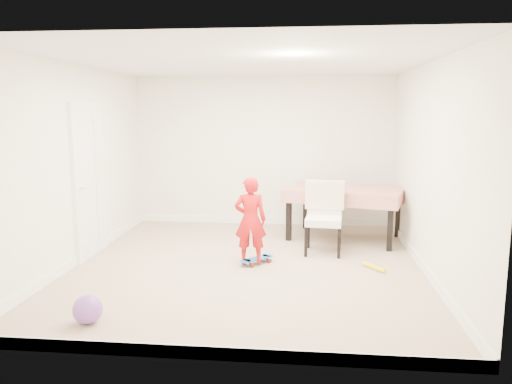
# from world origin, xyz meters

# --- Properties ---
(ground) EXTENTS (5.00, 5.00, 0.00)m
(ground) POSITION_xyz_m (0.00, 0.00, 0.00)
(ground) COLOR tan
(ground) RESTS_ON ground
(ceiling) EXTENTS (4.50, 5.00, 0.04)m
(ceiling) POSITION_xyz_m (0.00, 0.00, 2.58)
(ceiling) COLOR silver
(ceiling) RESTS_ON wall_back
(wall_back) EXTENTS (4.50, 0.04, 2.60)m
(wall_back) POSITION_xyz_m (0.00, 2.48, 1.30)
(wall_back) COLOR white
(wall_back) RESTS_ON ground
(wall_front) EXTENTS (4.50, 0.04, 2.60)m
(wall_front) POSITION_xyz_m (0.00, -2.48, 1.30)
(wall_front) COLOR white
(wall_front) RESTS_ON ground
(wall_left) EXTENTS (0.04, 5.00, 2.60)m
(wall_left) POSITION_xyz_m (-2.23, 0.00, 1.30)
(wall_left) COLOR white
(wall_left) RESTS_ON ground
(wall_right) EXTENTS (0.04, 5.00, 2.60)m
(wall_right) POSITION_xyz_m (2.23, 0.00, 1.30)
(wall_right) COLOR white
(wall_right) RESTS_ON ground
(door) EXTENTS (0.11, 0.94, 2.11)m
(door) POSITION_xyz_m (-2.22, 0.30, 1.02)
(door) COLOR white
(door) RESTS_ON ground
(baseboard_back) EXTENTS (4.50, 0.02, 0.12)m
(baseboard_back) POSITION_xyz_m (0.00, 2.49, 0.06)
(baseboard_back) COLOR white
(baseboard_back) RESTS_ON ground
(baseboard_front) EXTENTS (4.50, 0.02, 0.12)m
(baseboard_front) POSITION_xyz_m (0.00, -2.49, 0.06)
(baseboard_front) COLOR white
(baseboard_front) RESTS_ON ground
(baseboard_left) EXTENTS (0.02, 5.00, 0.12)m
(baseboard_left) POSITION_xyz_m (-2.24, 0.00, 0.06)
(baseboard_left) COLOR white
(baseboard_left) RESTS_ON ground
(baseboard_right) EXTENTS (0.02, 5.00, 0.12)m
(baseboard_right) POSITION_xyz_m (2.24, 0.00, 0.06)
(baseboard_right) COLOR white
(baseboard_right) RESTS_ON ground
(dining_table) EXTENTS (1.98, 1.55, 0.82)m
(dining_table) POSITION_xyz_m (1.36, 1.57, 0.41)
(dining_table) COLOR red
(dining_table) RESTS_ON ground
(dining_chair) EXTENTS (0.60, 0.68, 1.01)m
(dining_chair) POSITION_xyz_m (1.01, 0.71, 0.51)
(dining_chair) COLOR white
(dining_chair) RESTS_ON ground
(skateboard) EXTENTS (0.51, 0.52, 0.08)m
(skateboard) POSITION_xyz_m (0.12, 0.11, 0.04)
(skateboard) COLOR blue
(skateboard) RESTS_ON ground
(child) EXTENTS (0.44, 0.31, 1.14)m
(child) POSITION_xyz_m (0.04, 0.06, 0.57)
(child) COLOR red
(child) RESTS_ON ground
(balloon) EXTENTS (0.28, 0.28, 0.28)m
(balloon) POSITION_xyz_m (-1.30, -1.92, 0.14)
(balloon) COLOR purple
(balloon) RESTS_ON ground
(foam_toy) EXTENTS (0.28, 0.36, 0.06)m
(foam_toy) POSITION_xyz_m (1.63, 0.03, 0.03)
(foam_toy) COLOR yellow
(foam_toy) RESTS_ON ground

